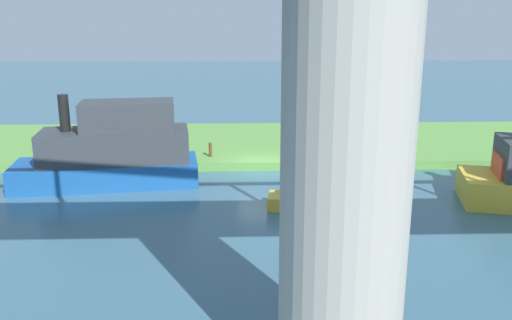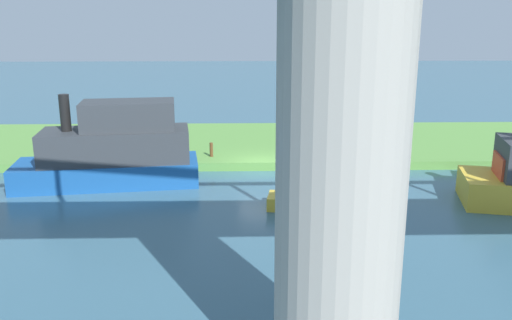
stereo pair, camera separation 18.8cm
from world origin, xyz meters
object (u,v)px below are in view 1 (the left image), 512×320
object	(u,v)px
mooring_post	(210,150)
houseboat_blue	(308,199)
bridge_pylon	(346,174)
person_on_bank	(320,139)
riverboat_paddlewheel	(112,151)
marker_buoy	(329,263)

from	to	relation	value
mooring_post	houseboat_blue	world-z (taller)	mooring_post
bridge_pylon	mooring_post	size ratio (longest dim) A/B	12.59
person_on_bank	houseboat_blue	distance (m)	9.75
person_on_bank	houseboat_blue	xyz separation A→B (m)	(1.94, 9.53, -0.72)
bridge_pylon	houseboat_blue	distance (m)	13.36
person_on_bank	riverboat_paddlewheel	size ratio (longest dim) A/B	0.14
mooring_post	houseboat_blue	distance (m)	9.35
bridge_pylon	mooring_post	world-z (taller)	bridge_pylon
marker_buoy	riverboat_paddlewheel	bearing A→B (deg)	-46.56
riverboat_paddlewheel	marker_buoy	size ratio (longest dim) A/B	19.68
houseboat_blue	person_on_bank	bearing A→B (deg)	-101.49
houseboat_blue	marker_buoy	world-z (taller)	houseboat_blue
mooring_post	riverboat_paddlewheel	size ratio (longest dim) A/B	0.09
person_on_bank	marker_buoy	xyz separation A→B (m)	(1.99, 15.81, -0.95)
person_on_bank	houseboat_blue	bearing A→B (deg)	78.51
houseboat_blue	marker_buoy	size ratio (longest dim) A/B	8.38
marker_buoy	houseboat_blue	bearing A→B (deg)	-90.46
bridge_pylon	marker_buoy	size ratio (longest dim) A/B	21.43
mooring_post	houseboat_blue	bearing A→B (deg)	121.94
marker_buoy	person_on_bank	bearing A→B (deg)	-97.16
bridge_pylon	mooring_post	bearing A→B (deg)	-78.70
mooring_post	marker_buoy	size ratio (longest dim) A/B	1.70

